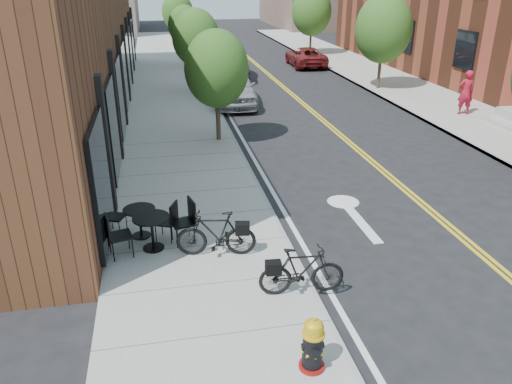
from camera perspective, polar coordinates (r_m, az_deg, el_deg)
ground at (r=10.18m, az=5.79°, el=-9.74°), size 120.00×120.00×0.00m
sidewalk_near at (r=18.92m, az=-8.90°, el=6.48°), size 4.00×70.00×0.12m
sidewalk_far at (r=22.75m, az=23.15°, el=7.79°), size 4.00×70.00×0.12m
building_near at (r=22.51m, az=-22.09°, el=16.81°), size 5.00×28.00×7.00m
tree_near_a at (r=17.46m, az=-4.53°, el=13.84°), size 2.20×2.20×3.81m
tree_near_b at (r=25.32m, az=-6.89°, el=17.10°), size 2.30×2.30×3.98m
tree_near_c at (r=33.28m, az=-8.14°, el=18.29°), size 2.10×2.10×3.67m
tree_near_d at (r=41.22m, az=-8.95°, el=19.63°), size 2.40×2.40×4.11m
tree_far_b at (r=26.69m, az=14.37°, el=17.64°), size 2.80×2.80×4.62m
tree_far_c at (r=37.87m, az=6.39°, el=19.82°), size 2.80×2.80×4.62m
fire_hydrant at (r=7.77m, az=6.50°, el=-16.96°), size 0.40×0.40×0.91m
bicycle_left at (r=10.44m, az=-4.60°, el=-4.78°), size 1.73×0.75×1.01m
bicycle_right at (r=9.27m, az=5.25°, el=-8.97°), size 1.63×0.57×0.96m
bistro_set_b at (r=10.87m, az=-11.81°, el=-4.05°), size 1.88×0.96×0.99m
bistro_set_c at (r=11.45m, az=-13.13°, el=-2.94°), size 1.68×1.04×0.89m
parked_car_a at (r=23.34m, az=-2.59°, el=11.93°), size 2.29×4.88×1.61m
parked_car_b at (r=29.46m, az=-2.95°, el=14.37°), size 1.87×4.83×1.57m
parked_car_c at (r=32.82m, az=-3.87°, el=15.10°), size 1.92×4.59×1.32m
parked_car_far at (r=33.54m, az=5.70°, el=15.14°), size 2.23×4.48×1.22m
pedestrian at (r=22.86m, az=22.86°, el=10.45°), size 0.72×0.53×1.83m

